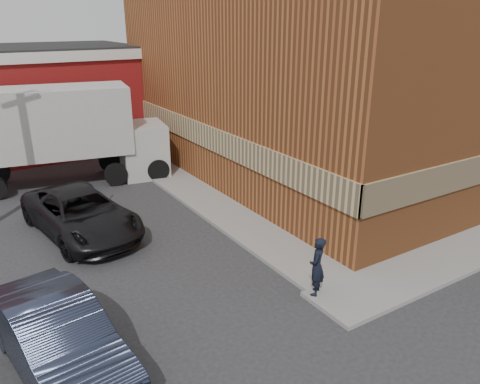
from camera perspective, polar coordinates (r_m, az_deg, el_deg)
ground at (r=13.24m, az=9.07°, el=-11.76°), size 90.00×90.00×0.00m
brick_building at (r=23.72m, az=11.18°, el=14.50°), size 14.25×18.25×9.36m
sidewalk_west at (r=20.34m, az=-6.31°, el=0.39°), size 1.80×18.00×0.12m
man at (r=12.49m, az=9.36°, el=-8.94°), size 0.70×0.67×1.62m
sedan at (r=10.80m, az=-21.27°, el=-16.27°), size 2.40×5.02×1.59m
suv_a at (r=16.81m, az=-18.83°, el=-2.48°), size 3.33×5.80×1.52m
box_truck at (r=21.88m, az=-19.92°, el=7.27°), size 8.95×4.06×4.26m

